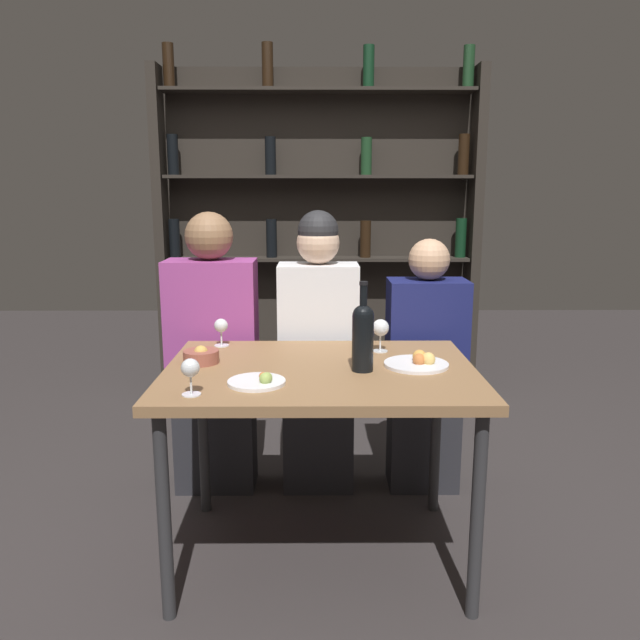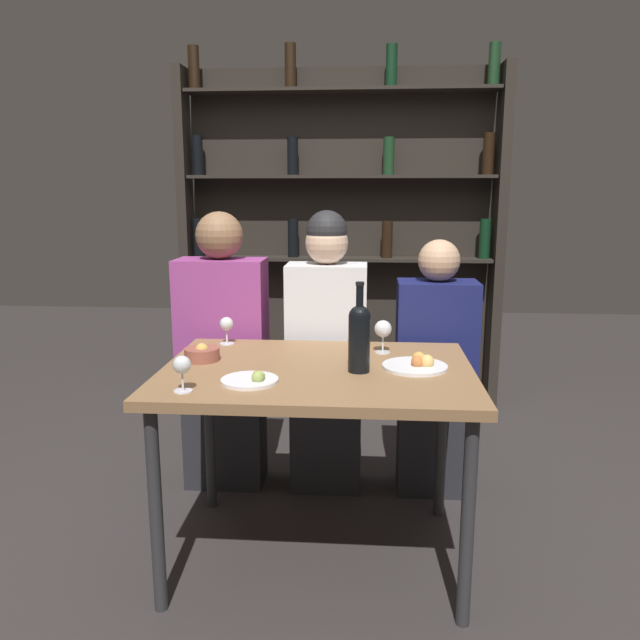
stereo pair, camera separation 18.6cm
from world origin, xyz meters
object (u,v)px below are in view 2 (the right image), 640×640
Objects in this scene: seated_person_left at (223,359)px; food_plate_1 at (417,364)px; wine_glass_0 at (383,330)px; seated_person_center at (326,357)px; wine_glass_2 at (182,367)px; seated_person_right at (435,376)px; wine_bottle at (359,335)px; food_plate_0 at (252,379)px; snack_bowl at (202,354)px; wine_glass_1 at (226,325)px.

food_plate_1 is at bearing -33.90° from seated_person_left.
seated_person_center is at bearing 124.25° from wine_glass_0.
wine_glass_2 is 1.29m from seated_person_right.
seated_person_right reaches higher than wine_glass_2.
wine_bottle is 0.69m from seated_person_center.
food_plate_0 is (-0.35, -0.15, -0.12)m from wine_bottle.
snack_bowl is (-0.24, 0.26, 0.02)m from food_plate_0.
wine_glass_1 is 0.10× the size of seated_person_right.
food_plate_1 is at bearing -60.14° from wine_glass_0.
wine_bottle is at bearing -44.63° from seated_person_left.
wine_glass_0 reaches higher than snack_bowl.
food_plate_1 is (0.76, 0.33, -0.07)m from wine_glass_2.
wine_glass_1 is at bearing -163.42° from seated_person_right.
food_plate_1 is (0.76, -0.30, -0.07)m from wine_glass_1.
food_plate_0 is 0.16× the size of seated_person_right.
food_plate_1 is at bearing 23.20° from wine_glass_2.
snack_bowl reaches higher than food_plate_0.
seated_person_left reaches higher than food_plate_0.
seated_person_center is (0.48, 0.00, 0.02)m from seated_person_left.
seated_person_left is at bearing 153.59° from wine_glass_0.
wine_bottle is 0.27× the size of seated_person_right.
wine_glass_0 is at bearing -124.55° from seated_person_right.
seated_person_center is (0.40, 0.89, -0.20)m from wine_glass_2.
food_plate_0 is at bearing -70.27° from seated_person_left.
seated_person_center is (0.43, 0.52, -0.15)m from snack_bowl.
snack_bowl is 0.11× the size of seated_person_right.
seated_person_center is at bearing 0.00° from seated_person_left.
wine_glass_1 reaches higher than food_plate_0.
seated_person_right reaches higher than food_plate_0.
wine_bottle is 0.78m from seated_person_right.
wine_glass_1 reaches higher than food_plate_1.
wine_glass_1 is 0.97× the size of wine_glass_2.
seated_person_right reaches higher than snack_bowl.
wine_bottle reaches higher than wine_glass_1.
food_plate_0 is (0.20, 0.11, -0.07)m from wine_glass_2.
seated_person_right is at bearing 16.58° from wine_glass_1.
wine_glass_2 is (-0.00, -0.63, 0.00)m from wine_glass_1.
wine_bottle is 2.43× the size of snack_bowl.
wine_glass_1 is 0.52m from seated_person_center.
wine_glass_2 is at bearing -114.09° from seated_person_center.
seated_person_center reaches higher than wine_glass_1.
wine_glass_0 is 1.14× the size of wine_glass_1.
snack_bowl is at bearing 132.35° from food_plate_0.
seated_person_center reaches higher than snack_bowl.
seated_person_right is at bearing 29.37° from snack_bowl.
seated_person_right is at bearing 77.17° from food_plate_1.
wine_bottle is 0.61m from snack_bowl.
wine_glass_2 is at bearing -134.96° from seated_person_right.
wine_glass_2 is (-0.64, -0.53, -0.01)m from wine_glass_0.
wine_glass_2 is at bearing -150.81° from food_plate_0.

